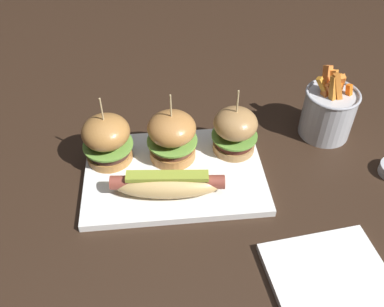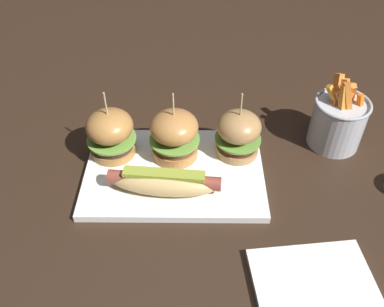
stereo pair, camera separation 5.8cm
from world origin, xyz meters
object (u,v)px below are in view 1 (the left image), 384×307
at_px(hot_dog, 168,184).
at_px(fries_bucket, 328,111).
at_px(slider_right, 235,130).
at_px(side_plate, 334,285).
at_px(platter_main, 174,173).
at_px(slider_center, 175,136).
at_px(slider_left, 107,139).

height_order(hot_dog, fries_bucket, fries_bucket).
height_order(slider_right, side_plate, slider_right).
xyz_separation_m(platter_main, slider_center, (0.00, 0.04, 0.06)).
xyz_separation_m(slider_left, slider_center, (0.12, -0.01, 0.00)).
bearing_deg(platter_main, slider_center, 83.03).
xyz_separation_m(platter_main, hot_dog, (-0.01, -0.05, 0.03)).
distance_m(hot_dog, side_plate, 0.30).
bearing_deg(fries_bucket, side_plate, -106.25).
relative_size(slider_center, fries_bucket, 0.94).
bearing_deg(fries_bucket, platter_main, -163.34).
distance_m(hot_dog, slider_left, 0.14).
xyz_separation_m(platter_main, slider_left, (-0.12, 0.05, 0.05)).
height_order(slider_center, fries_bucket, slider_center).
xyz_separation_m(slider_right, side_plate, (0.10, -0.30, -0.05)).
height_order(platter_main, slider_center, slider_center).
height_order(slider_left, side_plate, slider_left).
bearing_deg(platter_main, slider_right, 22.40).
bearing_deg(platter_main, side_plate, -49.20).
relative_size(platter_main, fries_bucket, 2.19).
height_order(platter_main, side_plate, platter_main).
distance_m(slider_center, slider_right, 0.11).
distance_m(slider_center, side_plate, 0.36).
bearing_deg(hot_dog, slider_left, 136.54).
xyz_separation_m(slider_right, fries_bucket, (0.20, 0.05, -0.00)).
height_order(hot_dog, slider_left, slider_left).
bearing_deg(slider_right, fries_bucket, 13.02).
bearing_deg(hot_dog, slider_center, 78.19).
bearing_deg(fries_bucket, hot_dog, -156.07).
height_order(slider_center, side_plate, slider_center).
distance_m(fries_bucket, side_plate, 0.36).
bearing_deg(slider_center, platter_main, -96.97).
bearing_deg(slider_center, slider_left, 177.28).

